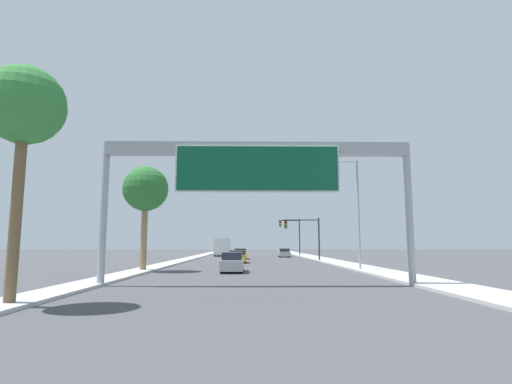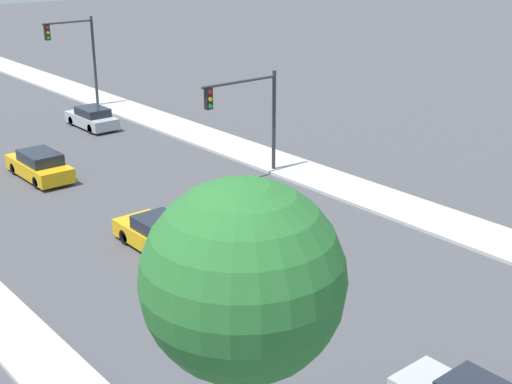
# 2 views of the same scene
# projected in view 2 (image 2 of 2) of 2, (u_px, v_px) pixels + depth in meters

# --- Properties ---
(sidewalk_right) EXTENTS (3.00, 120.00, 0.15)m
(sidewalk_right) POSITION_uv_depth(u_px,v_px,m) (168.00, 124.00, 48.08)
(sidewalk_right) COLOR #B7B7B7
(sidewalk_right) RESTS_ON ground
(car_near_left) EXTENTS (1.79, 4.38, 1.40)m
(car_near_left) POSITION_uv_depth(u_px,v_px,m) (92.00, 118.00, 47.20)
(car_near_left) COLOR #A5A8AD
(car_near_left) RESTS_ON ground
(car_mid_left) EXTENTS (1.87, 4.58, 1.41)m
(car_mid_left) POSITION_uv_depth(u_px,v_px,m) (161.00, 235.00, 29.05)
(car_mid_left) COLOR gold
(car_mid_left) RESTS_ON ground
(car_near_right) EXTENTS (1.84, 4.72, 1.49)m
(car_near_right) POSITION_uv_depth(u_px,v_px,m) (40.00, 166.00, 37.51)
(car_near_right) COLOR gold
(car_near_right) RESTS_ON ground
(traffic_light_near_intersection) EXTENTS (4.73, 0.32, 5.52)m
(traffic_light_near_intersection) POSITION_uv_depth(u_px,v_px,m) (251.00, 108.00, 36.58)
(traffic_light_near_intersection) COLOR #2D2D30
(traffic_light_near_intersection) RESTS_ON ground
(traffic_light_mid_block) EXTENTS (3.82, 0.32, 6.59)m
(traffic_light_mid_block) POSITION_uv_depth(u_px,v_px,m) (79.00, 49.00, 51.08)
(traffic_light_mid_block) COLOR #2D2D30
(traffic_light_mid_block) RESTS_ON ground
(palm_tree_background) EXTENTS (3.65, 3.65, 8.46)m
(palm_tree_background) POSITION_uv_depth(u_px,v_px,m) (243.00, 285.00, 12.41)
(palm_tree_background) COLOR #8C704C
(palm_tree_background) RESTS_ON ground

